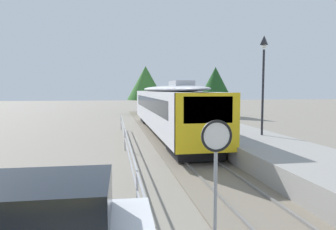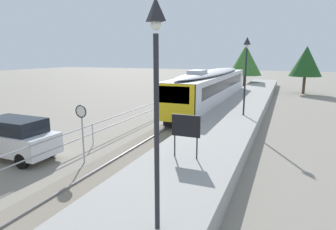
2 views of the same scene
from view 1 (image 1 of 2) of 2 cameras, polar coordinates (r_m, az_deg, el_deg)
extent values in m
plane|color=gray|center=(18.27, -7.16, -5.92)|extent=(160.00, 160.00, 0.00)
cube|color=slate|center=(18.65, 2.13, -5.57)|extent=(3.20, 60.00, 0.06)
cube|color=slate|center=(18.50, -0.06, -5.43)|extent=(0.08, 60.00, 0.08)
cube|color=slate|center=(18.80, 4.28, -5.28)|extent=(0.08, 60.00, 0.08)
cube|color=silver|center=(23.06, -0.34, 1.25)|extent=(2.80, 20.88, 2.55)
cube|color=yellow|center=(13.01, 7.35, -1.49)|extent=(2.80, 0.24, 2.55)
cube|color=black|center=(12.89, 7.48, 0.96)|extent=(2.13, 0.08, 1.12)
cube|color=black|center=(23.03, -0.34, 2.26)|extent=(2.82, 17.54, 0.92)
ellipsoid|color=#B2B5BA|center=(23.01, -0.35, 4.87)|extent=(2.69, 20.05, 0.44)
cube|color=#B2B5BA|center=(17.89, 2.49, 5.80)|extent=(1.10, 2.20, 0.36)
cube|color=#EAE5C6|center=(13.09, 7.40, -5.85)|extent=(1.00, 0.10, 0.20)
cube|color=black|center=(15.43, 4.73, -6.31)|extent=(2.24, 3.20, 0.55)
cube|color=black|center=(31.11, -2.84, -0.72)|extent=(2.24, 3.20, 0.55)
cube|color=#999691|center=(19.52, 11.52, -3.96)|extent=(3.90, 60.00, 0.90)
cylinder|color=#232328|center=(17.33, 17.23, 3.97)|extent=(0.12, 0.12, 4.60)
pyramid|color=#232328|center=(17.53, 17.46, 13.16)|extent=(0.34, 0.34, 0.50)
sphere|color=silver|center=(17.49, 17.43, 12.12)|extent=(0.24, 0.24, 0.24)
cylinder|color=#9EA0A5|center=(6.21, 8.77, -16.72)|extent=(0.07, 0.07, 2.20)
cylinder|color=white|center=(5.83, 9.00, -3.87)|extent=(0.60, 0.03, 0.60)
torus|color=black|center=(5.81, 9.05, -3.89)|extent=(0.61, 0.05, 0.61)
cube|color=#9EA0A5|center=(8.25, -5.78, -10.52)|extent=(0.05, 36.00, 0.05)
cube|color=#9EA0A5|center=(8.39, -5.75, -13.90)|extent=(0.05, 36.00, 0.05)
cylinder|color=#9EA0A5|center=(8.41, -5.74, -14.30)|extent=(0.06, 0.06, 1.25)
cylinder|color=#9EA0A5|center=(17.16, -8.01, -4.50)|extent=(0.06, 0.06, 1.25)
cylinder|color=#9EA0A5|center=(26.09, -8.72, -1.35)|extent=(0.06, 0.06, 1.25)
cube|color=black|center=(5.17, -27.52, -14.61)|extent=(2.94, 1.75, 0.68)
cylinder|color=brown|center=(39.61, 8.75, 1.48)|extent=(0.36, 0.36, 2.32)
cone|color=#1E4C1E|center=(39.56, 8.80, 6.00)|extent=(4.09, 4.09, 3.92)
cylinder|color=brown|center=(42.40, -4.16, 1.50)|extent=(0.36, 0.36, 1.97)
cone|color=#38702D|center=(42.35, -4.18, 5.96)|extent=(5.15, 5.15, 4.63)
camera|label=2|loc=(11.94, 106.83, 6.74)|focal=31.06mm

